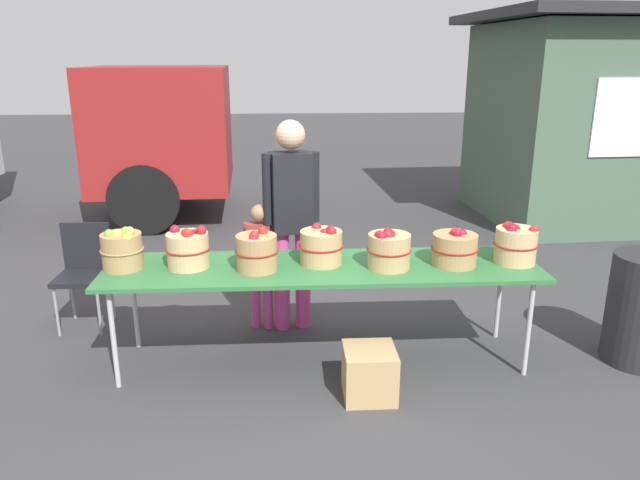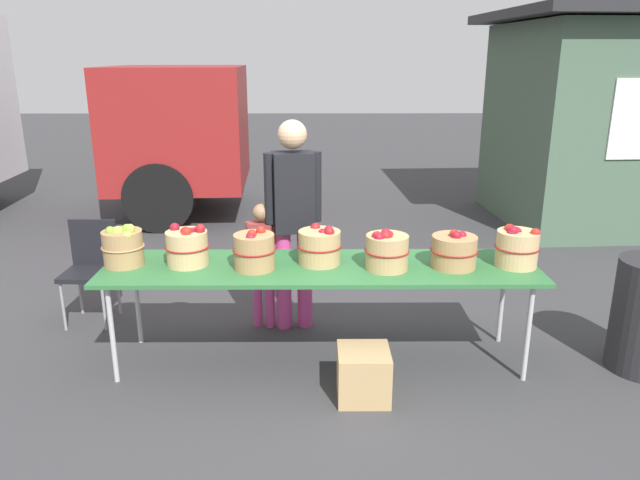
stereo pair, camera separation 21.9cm
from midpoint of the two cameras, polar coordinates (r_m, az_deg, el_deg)
ground_plane at (r=4.58m, az=1.42°, el=-11.34°), size 40.00×40.00×0.00m
market_table at (r=4.29m, az=1.49°, el=-2.90°), size 3.10×0.76×0.75m
apple_basket_green_0 at (r=4.44m, az=-16.94°, el=-0.59°), size 0.30×0.30×0.31m
apple_basket_red_0 at (r=4.34m, az=-11.13°, el=-0.60°), size 0.32×0.32×0.31m
apple_basket_red_1 at (r=4.19m, az=-4.81°, el=-1.01°), size 0.30×0.30×0.30m
apple_basket_red_2 at (r=4.29m, az=1.43°, el=-0.62°), size 0.32×0.32×0.29m
apple_basket_red_3 at (r=4.21m, az=7.85°, el=-1.03°), size 0.32×0.32×0.30m
apple_basket_red_4 at (r=4.35m, az=14.08°, el=-0.97°), size 0.34×0.34×0.28m
apple_basket_red_5 at (r=4.49m, az=19.58°, el=-0.65°), size 0.31×0.31×0.30m
vendor_adult at (r=4.76m, az=-1.25°, el=2.90°), size 0.45×0.28×1.72m
child_customer at (r=4.89m, az=-4.22°, el=-1.53°), size 0.28×0.18×1.06m
food_kiosk at (r=9.09m, az=27.53°, el=10.22°), size 3.66×3.09×2.74m
folding_chair at (r=5.38m, az=-19.93°, el=-2.08°), size 0.41×0.41×0.86m
produce_crate at (r=4.07m, az=5.74°, el=-12.63°), size 0.34×0.34×0.34m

